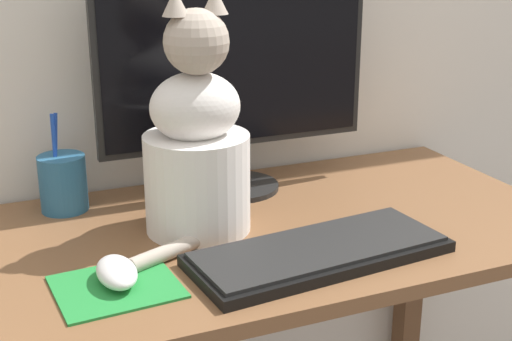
% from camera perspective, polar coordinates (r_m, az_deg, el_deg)
% --- Properties ---
extents(desk, '(1.18, 0.57, 0.76)m').
position_cam_1_polar(desk, '(1.29, -1.32, -9.93)').
color(desk, brown).
rests_on(desk, ground_plane).
extents(monitor, '(0.54, 0.17, 0.45)m').
position_cam_1_polar(monitor, '(1.35, -1.68, 8.49)').
color(monitor, black).
rests_on(monitor, desk).
extents(keyboard, '(0.43, 0.20, 0.02)m').
position_cam_1_polar(keyboard, '(1.13, 5.08, -6.50)').
color(keyboard, black).
rests_on(keyboard, desk).
extents(mousepad_left, '(0.18, 0.16, 0.00)m').
position_cam_1_polar(mousepad_left, '(1.06, -11.12, -9.13)').
color(mousepad_left, '#238438').
rests_on(mousepad_left, desk).
extents(computer_mouse_left, '(0.06, 0.10, 0.03)m').
position_cam_1_polar(computer_mouse_left, '(1.06, -11.08, -7.98)').
color(computer_mouse_left, white).
rests_on(computer_mouse_left, mousepad_left).
extents(cat, '(0.25, 0.23, 0.41)m').
position_cam_1_polar(cat, '(1.19, -4.78, 2.02)').
color(cat, white).
rests_on(cat, desk).
extents(pen_cup, '(0.09, 0.09, 0.18)m').
position_cam_1_polar(pen_cup, '(1.35, -15.19, -0.94)').
color(pen_cup, '#286089').
rests_on(pen_cup, desk).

